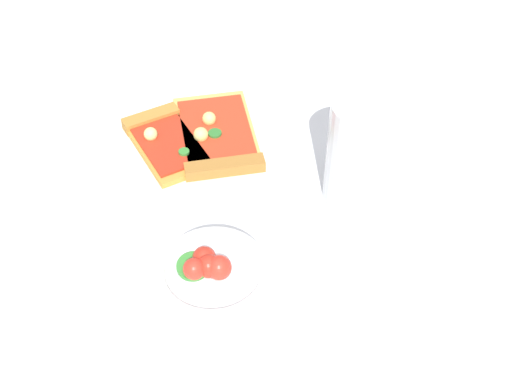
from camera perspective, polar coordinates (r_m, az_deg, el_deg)
The scene contains 6 objects.
ground_plane at distance 0.84m, azimuth -4.66°, elevation 1.79°, with size 2.40×2.40×0.00m, color silver.
plate at distance 0.87m, azimuth -5.14°, elevation 4.14°, with size 0.22×0.22×0.01m, color silver.
pizza_slice_near at distance 0.85m, azimuth -3.30°, elevation 4.62°, with size 0.13×0.17×0.02m.
pizza_slice_far at distance 0.86m, azimuth -7.73°, elevation 4.41°, with size 0.08×0.13×0.02m.
salad_bowl at distance 0.67m, azimuth -3.54°, elevation -7.95°, with size 0.11×0.11×0.08m.
soda_glass at distance 0.77m, azimuth 8.84°, elevation 3.27°, with size 0.08×0.08×0.13m.
Camera 1 is at (0.20, 0.58, 0.58)m, focal length 47.59 mm.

